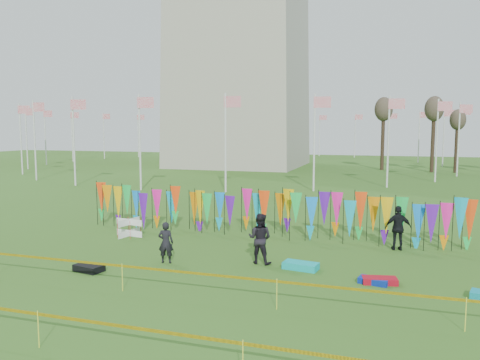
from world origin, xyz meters
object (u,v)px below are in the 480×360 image
(box_kite, at_px, (129,228))
(person_right, at_px, (398,228))
(kite_bag_black, at_px, (89,268))
(kite_bag_blue, at_px, (374,281))
(person_mid, at_px, (260,238))
(kite_bag_red, at_px, (380,280))
(kite_bag_turquoise, at_px, (301,266))
(person_left, at_px, (166,242))

(box_kite, height_order, person_right, person_right)
(box_kite, relative_size, kite_bag_black, 0.83)
(person_right, bearing_deg, kite_bag_blue, 68.28)
(person_mid, xyz_separation_m, kite_bag_blue, (4.24, -1.16, -0.87))
(box_kite, height_order, kite_bag_red, box_kite)
(person_mid, distance_m, kite_bag_black, 6.37)
(box_kite, distance_m, kite_bag_red, 12.10)
(person_mid, height_order, kite_bag_red, person_mid)
(person_mid, relative_size, kite_bag_turquoise, 1.54)
(kite_bag_turquoise, bearing_deg, kite_bag_black, -160.49)
(kite_bag_black, bearing_deg, kite_bag_blue, 9.74)
(person_right, xyz_separation_m, kite_bag_turquoise, (-3.44, -3.96, -0.82))
(kite_bag_red, bearing_deg, person_right, 82.25)
(kite_bag_blue, xyz_separation_m, kite_bag_red, (0.19, 0.07, 0.00))
(person_right, bearing_deg, person_left, 17.05)
(person_right, xyz_separation_m, kite_bag_blue, (-0.84, -4.84, -0.85))
(person_mid, distance_m, kite_bag_blue, 4.48)
(kite_bag_blue, height_order, kite_bag_red, kite_bag_red)
(box_kite, height_order, kite_bag_blue, box_kite)
(kite_bag_black, bearing_deg, box_kite, 105.91)
(person_left, bearing_deg, box_kite, -57.34)
(box_kite, distance_m, person_right, 12.29)
(box_kite, bearing_deg, person_right, 5.70)
(kite_bag_black, bearing_deg, person_mid, 26.88)
(box_kite, xyz_separation_m, person_left, (3.69, -3.50, 0.37))
(kite_bag_blue, bearing_deg, person_mid, 164.70)
(person_left, height_order, person_mid, person_mid)
(box_kite, xyz_separation_m, kite_bag_black, (1.51, -5.31, -0.31))
(box_kite, distance_m, kite_bag_blue, 11.95)
(kite_bag_blue, bearing_deg, kite_bag_red, 21.62)
(person_left, xyz_separation_m, kite_bag_blue, (7.69, -0.12, -0.70))
(box_kite, height_order, kite_bag_turquoise, box_kite)
(box_kite, relative_size, person_left, 0.54)
(kite_bag_blue, height_order, kite_bag_black, kite_bag_black)
(box_kite, distance_m, kite_bag_black, 5.53)
(kite_bag_black, bearing_deg, kite_bag_red, 9.97)
(kite_bag_turquoise, bearing_deg, box_kite, 162.68)
(person_left, relative_size, kite_bag_blue, 1.69)
(box_kite, bearing_deg, kite_bag_turquoise, -17.32)
(person_right, bearing_deg, person_mid, 24.02)
(person_right, distance_m, kite_bag_blue, 4.98)
(person_mid, xyz_separation_m, person_right, (5.07, 3.68, -0.02))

